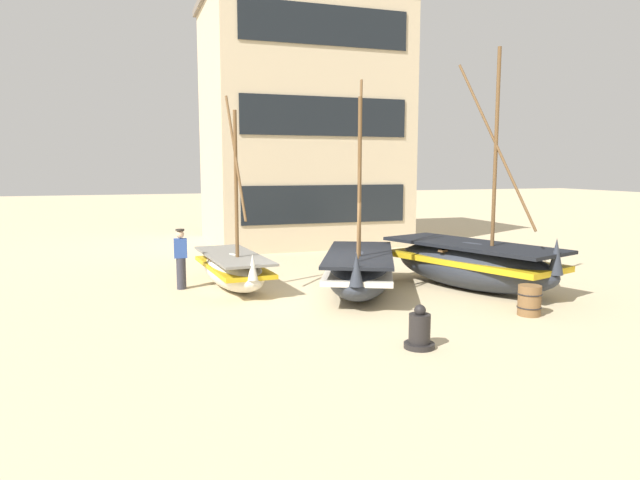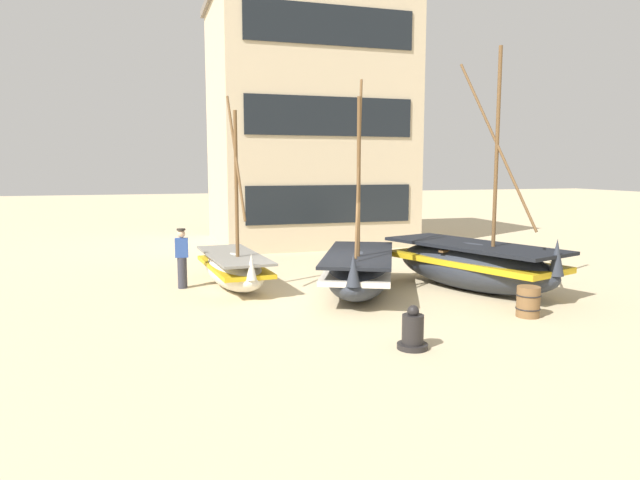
{
  "view_description": "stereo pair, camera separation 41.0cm",
  "coord_description": "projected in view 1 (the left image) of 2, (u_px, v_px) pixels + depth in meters",
  "views": [
    {
      "loc": [
        -4.98,
        -13.73,
        3.4
      ],
      "look_at": [
        0.0,
        1.0,
        1.4
      ],
      "focal_mm": 32.18,
      "sensor_mm": 36.0,
      "label": 1
    },
    {
      "loc": [
        -4.59,
        -13.86,
        3.4
      ],
      "look_at": [
        0.0,
        1.0,
        1.4
      ],
      "focal_mm": 32.18,
      "sensor_mm": 36.0,
      "label": 2
    }
  ],
  "objects": [
    {
      "name": "wooden_barrel",
      "position": [
        529.0,
        300.0,
        13.13
      ],
      "size": [
        0.56,
        0.56,
        0.7
      ],
      "color": "brown",
      "rests_on": "ground"
    },
    {
      "name": "fishing_boat_centre_large",
      "position": [
        472.0,
        263.0,
        15.96
      ],
      "size": [
        3.48,
        5.51,
        6.46
      ],
      "color": "#2D333D",
      "rests_on": "ground"
    },
    {
      "name": "ground_plane",
      "position": [
        332.0,
        298.0,
        14.92
      ],
      "size": [
        120.0,
        120.0,
        0.0
      ],
      "primitive_type": "plane",
      "color": "#CCB78E"
    },
    {
      "name": "fishing_boat_near_left",
      "position": [
        359.0,
        271.0,
        15.35
      ],
      "size": [
        3.47,
        4.95,
        5.66
      ],
      "color": "#2D333D",
      "rests_on": "ground"
    },
    {
      "name": "capstan_winch",
      "position": [
        420.0,
        331.0,
        10.76
      ],
      "size": [
        0.58,
        0.58,
        0.84
      ],
      "color": "black",
      "rests_on": "ground"
    },
    {
      "name": "fisherman_by_hull",
      "position": [
        181.0,
        259.0,
        15.91
      ],
      "size": [
        0.38,
        0.26,
        1.68
      ],
      "color": "#33333D",
      "rests_on": "ground"
    },
    {
      "name": "fishing_boat_far_right",
      "position": [
        233.0,
        269.0,
        16.15
      ],
      "size": [
        1.69,
        4.22,
        5.35
      ],
      "color": "silver",
      "rests_on": "ground"
    },
    {
      "name": "harbor_building_main",
      "position": [
        301.0,
        123.0,
        25.66
      ],
      "size": [
        8.5,
        6.97,
        10.66
      ],
      "color": "beige",
      "rests_on": "ground"
    }
  ]
}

